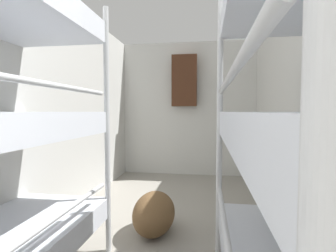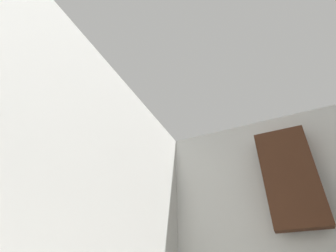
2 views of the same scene
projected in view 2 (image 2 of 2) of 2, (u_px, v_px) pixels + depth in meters
name	position (u px, v px, depth m)	size (l,w,h in m)	color
wall_back	(314.00, 239.00, 2.13)	(2.50, 0.06, 2.40)	silver
hanging_coat	(289.00, 176.00, 2.31)	(0.44, 0.12, 0.90)	#472819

